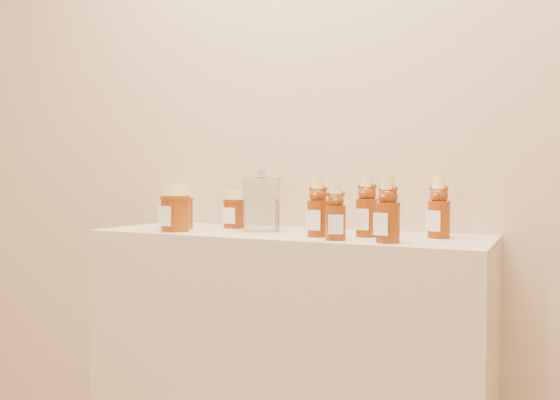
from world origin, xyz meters
The scene contains 11 objects.
wall_back centered at (0.00, 1.75, 1.35)m, with size 3.50×0.02×2.70m, color tan.
display_table centered at (0.00, 1.55, 0.45)m, with size 1.20×0.40×0.90m, color tan.
bear_bottle_back_left centered at (0.14, 1.48, 0.99)m, with size 0.06×0.06×0.19m, color #672608, non-canonical shape.
bear_bottle_back_mid centered at (0.26, 1.54, 1.00)m, with size 0.07×0.07×0.20m, color #672608, non-canonical shape.
bear_bottle_back_right centered at (0.45, 1.60, 0.99)m, with size 0.06×0.06×0.19m, color #672608, non-canonical shape.
bear_bottle_front_left centered at (0.22, 1.42, 0.99)m, with size 0.06×0.06×0.17m, color #672608, non-canonical shape.
bear_bottle_front_right centered at (0.36, 1.42, 0.99)m, with size 0.06×0.06×0.19m, color #672608, non-canonical shape.
honey_jar_left centered at (-0.37, 1.53, 0.97)m, with size 0.09×0.09×0.14m, color #672608, non-canonical shape.
honey_jar_back centered at (-0.22, 1.63, 0.96)m, with size 0.08×0.08×0.13m, color #672608, non-canonical shape.
honey_jar_front centered at (-0.32, 1.44, 0.97)m, with size 0.09×0.09×0.15m, color #672608, non-canonical shape.
glass_canister centered at (-0.09, 1.56, 0.99)m, with size 0.12×0.12×0.18m, color white, non-canonical shape.
Camera 1 is at (0.73, 0.07, 1.05)m, focal length 35.00 mm.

